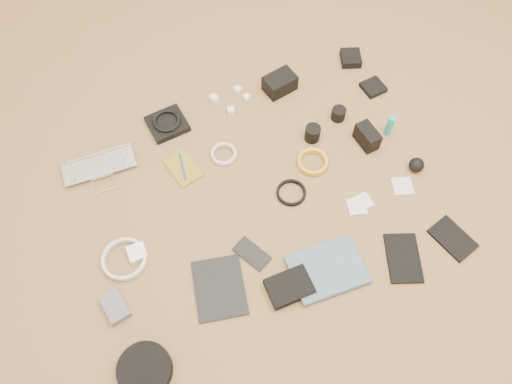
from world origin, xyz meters
name	(u,v)px	position (x,y,z in m)	size (l,w,h in m)	color
laptop	(102,174)	(-0.52, 0.35, 0.01)	(0.28, 0.20, 0.02)	silver
headphone_pouch	(167,124)	(-0.20, 0.47, 0.01)	(0.15, 0.14, 0.03)	black
headphones	(167,121)	(-0.20, 0.47, 0.03)	(0.12, 0.12, 0.01)	black
charger_a	(214,98)	(0.03, 0.51, 0.01)	(0.03, 0.03, 0.03)	white
charger_b	(247,98)	(0.16, 0.45, 0.01)	(0.03, 0.03, 0.02)	white
charger_c	(238,90)	(0.14, 0.51, 0.01)	(0.03, 0.03, 0.02)	white
charger_d	(231,111)	(0.07, 0.42, 0.01)	(0.03, 0.03, 0.03)	white
dslr_camera	(280,83)	(0.31, 0.44, 0.04)	(0.13, 0.09, 0.08)	black
lens_pouch	(351,58)	(0.67, 0.45, 0.02)	(0.09, 0.10, 0.03)	black
notebook_olive	(183,168)	(-0.22, 0.25, 0.00)	(0.10, 0.16, 0.01)	olive
pen_blue	(183,167)	(-0.22, 0.25, 0.01)	(0.01, 0.01, 0.12)	#143CA9
cable_white_a	(224,155)	(-0.05, 0.23, 0.01)	(0.10, 0.10, 0.01)	silver
lens_a	(313,133)	(0.31, 0.15, 0.03)	(0.06, 0.06, 0.07)	black
lens_b	(338,114)	(0.46, 0.20, 0.03)	(0.06, 0.06, 0.05)	black
card_reader	(373,87)	(0.68, 0.27, 0.01)	(0.09, 0.09, 0.02)	black
power_brick	(137,253)	(-0.50, -0.02, 0.01)	(0.06, 0.06, 0.03)	white
cable_white_b	(125,260)	(-0.55, -0.03, 0.01)	(0.16, 0.16, 0.01)	silver
cable_black	(291,193)	(0.11, -0.04, 0.01)	(0.11, 0.11, 0.01)	black
cable_yellow	(312,163)	(0.25, 0.04, 0.01)	(0.12, 0.12, 0.01)	gold
flash	(367,137)	(0.50, 0.04, 0.04)	(0.06, 0.11, 0.08)	black
lens_cleaner	(390,126)	(0.60, 0.04, 0.05)	(0.03, 0.03, 0.10)	teal
battery_charger	(115,307)	(-0.63, -0.18, 0.01)	(0.07, 0.11, 0.03)	#555459
tablet	(219,288)	(-0.28, -0.27, 0.00)	(0.17, 0.22, 0.01)	black
phone	(252,254)	(-0.13, -0.20, 0.01)	(0.07, 0.13, 0.01)	black
filter_case_left	(357,207)	(0.31, -0.20, 0.00)	(0.07, 0.07, 0.01)	silver
filter_case_mid	(363,202)	(0.34, -0.19, 0.00)	(0.06, 0.06, 0.01)	silver
filter_case_right	(402,186)	(0.52, -0.20, 0.01)	(0.08, 0.08, 0.01)	silver
air_blower	(416,165)	(0.61, -0.15, 0.03)	(0.06, 0.06, 0.06)	black
headphone_case	(145,370)	(-0.60, -0.42, 0.02)	(0.17, 0.17, 0.05)	black
drive_case	(289,287)	(-0.07, -0.37, 0.02)	(0.15, 0.11, 0.04)	black
paperback	(338,294)	(0.08, -0.47, 0.01)	(0.19, 0.25, 0.03)	#435C72
notebook_black_a	(403,258)	(0.35, -0.45, 0.01)	(0.12, 0.19, 0.01)	black
notebook_black_b	(453,238)	(0.56, -0.46, 0.01)	(0.10, 0.16, 0.01)	black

